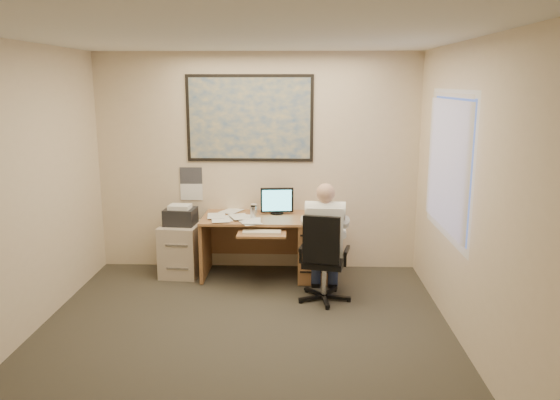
{
  "coord_description": "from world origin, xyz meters",
  "views": [
    {
      "loc": [
        0.5,
        -4.49,
        2.33
      ],
      "look_at": [
        0.32,
        1.3,
        1.08
      ],
      "focal_mm": 35.0,
      "sensor_mm": 36.0,
      "label": 1
    }
  ],
  "objects_px": {
    "person": "(324,242)",
    "desk": "(297,241)",
    "office_chair": "(325,276)",
    "filing_cabinet": "(182,245)"
  },
  "relations": [
    {
      "from": "person",
      "to": "desk",
      "type": "bearing_deg",
      "value": 116.51
    },
    {
      "from": "office_chair",
      "to": "filing_cabinet",
      "type": "bearing_deg",
      "value": 167.07
    },
    {
      "from": "filing_cabinet",
      "to": "person",
      "type": "height_order",
      "value": "person"
    },
    {
      "from": "office_chair",
      "to": "person",
      "type": "distance_m",
      "value": 0.36
    },
    {
      "from": "desk",
      "to": "person",
      "type": "distance_m",
      "value": 0.8
    },
    {
      "from": "desk",
      "to": "office_chair",
      "type": "xyz_separation_m",
      "value": [
        0.31,
        -0.79,
        -0.15
      ]
    },
    {
      "from": "office_chair",
      "to": "person",
      "type": "bearing_deg",
      "value": 109.63
    },
    {
      "from": "filing_cabinet",
      "to": "desk",
      "type": "bearing_deg",
      "value": 4.75
    },
    {
      "from": "desk",
      "to": "office_chair",
      "type": "height_order",
      "value": "desk"
    },
    {
      "from": "office_chair",
      "to": "person",
      "type": "height_order",
      "value": "person"
    }
  ]
}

